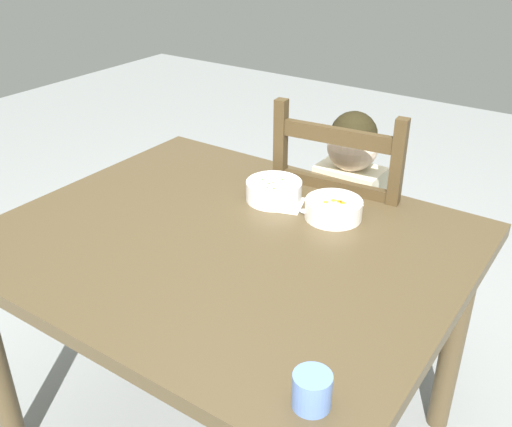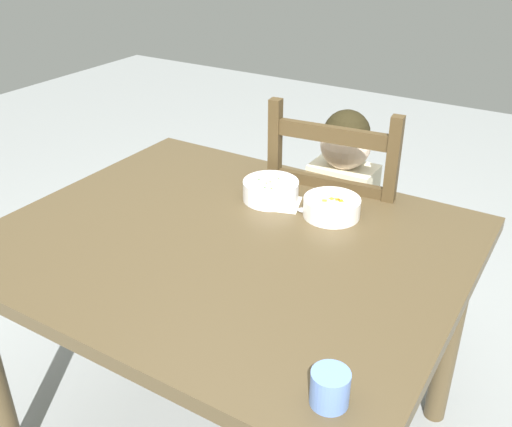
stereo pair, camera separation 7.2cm
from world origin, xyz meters
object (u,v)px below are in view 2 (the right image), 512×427
object	(u,v)px
dining_chair	(337,244)
child_figure	(338,204)
dining_table	(228,269)
drinking_cup	(330,388)
bowl_of_carrots	(332,207)
spoon	(312,211)
bowl_of_peas	(271,190)

from	to	relation	value
dining_chair	child_figure	bearing A→B (deg)	-146.15
dining_table	drinking_cup	size ratio (longest dim) A/B	17.18
child_figure	bowl_of_carrots	xyz separation A→B (m)	(0.10, -0.29, 0.15)
drinking_cup	dining_table	bearing A→B (deg)	141.10
dining_chair	drinking_cup	xyz separation A→B (m)	(0.39, -0.95, 0.32)
child_figure	spoon	size ratio (longest dim) A/B	7.23
bowl_of_carrots	child_figure	bearing A→B (deg)	109.19
bowl_of_carrots	bowl_of_peas	bearing A→B (deg)	-179.99
bowl_of_peas	bowl_of_carrots	bearing A→B (deg)	0.01
child_figure	spoon	world-z (taller)	child_figure
bowl_of_peas	spoon	distance (m)	0.15
dining_table	bowl_of_carrots	distance (m)	0.35
child_figure	spoon	bearing A→B (deg)	-81.76
dining_table	dining_chair	distance (m)	0.59
dining_chair	spoon	distance (m)	0.42
dining_chair	bowl_of_peas	size ratio (longest dim) A/B	6.07
bowl_of_peas	child_figure	bearing A→B (deg)	70.82
dining_chair	bowl_of_carrots	xyz separation A→B (m)	(0.10, -0.30, 0.31)
child_figure	bowl_of_peas	xyz separation A→B (m)	(-0.10, -0.29, 0.15)
drinking_cup	bowl_of_carrots	bearing A→B (deg)	114.61
child_figure	drinking_cup	size ratio (longest dim) A/B	13.46
child_figure	bowl_of_carrots	world-z (taller)	child_figure
drinking_cup	child_figure	bearing A→B (deg)	112.98
dining_table	dining_chair	size ratio (longest dim) A/B	1.20
child_figure	dining_chair	bearing A→B (deg)	33.85
bowl_of_carrots	drinking_cup	bearing A→B (deg)	-65.39
dining_table	drinking_cup	bearing A→B (deg)	-38.90
dining_table	bowl_of_peas	distance (m)	0.29
spoon	bowl_of_carrots	bearing A→B (deg)	10.39
dining_chair	bowl_of_peas	world-z (taller)	dining_chair
child_figure	dining_table	bearing A→B (deg)	-98.70
bowl_of_peas	drinking_cup	world-z (taller)	drinking_cup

